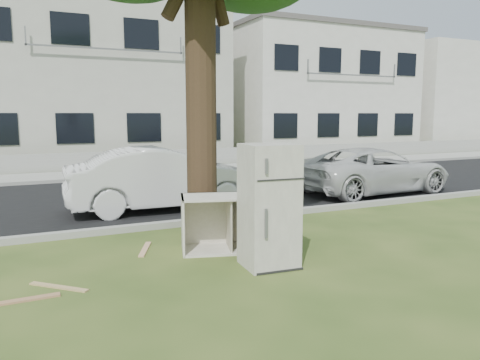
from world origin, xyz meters
name	(u,v)px	position (x,y,z in m)	size (l,w,h in m)	color
ground	(268,257)	(0.00, 0.00, 0.00)	(120.00, 120.00, 0.00)	#304619
road	(162,195)	(0.00, 6.00, 0.01)	(120.00, 7.00, 0.01)	black
kerb_near	(210,223)	(0.00, 2.45, 0.00)	(120.00, 0.18, 0.12)	gray
kerb_far	(133,179)	(0.00, 9.55, 0.00)	(120.00, 0.18, 0.12)	gray
sidewalk	(124,174)	(0.00, 11.00, 0.01)	(120.00, 2.80, 0.01)	gray
low_wall	(116,160)	(0.00, 12.60, 0.35)	(120.00, 0.15, 0.70)	gray
townhouse_center	(94,81)	(0.00, 17.50, 3.72)	(11.22, 8.16, 7.44)	beige
townhouse_right	(306,92)	(12.00, 17.50, 3.42)	(10.20, 8.16, 6.84)	white
filler_right	(466,99)	(26.00, 18.00, 3.20)	(16.00, 9.00, 6.40)	beige
fridge	(269,206)	(-0.20, -0.38, 0.88)	(0.72, 0.67, 1.76)	#B9B6A7
cabinet	(218,223)	(-0.57, 0.64, 0.44)	(1.14, 0.71, 0.89)	beige
plank_a	(2,303)	(-3.64, -0.31, 0.01)	(1.25, 0.10, 0.03)	#A1734E
plank_b	(59,287)	(-3.01, -0.02, 0.01)	(0.85, 0.09, 0.02)	tan
plank_c	(145,249)	(-1.63, 1.16, 0.01)	(0.80, 0.09, 0.02)	tan
car_center	(164,179)	(-0.44, 4.15, 0.71)	(1.51, 4.33, 1.43)	silver
car_right	(374,170)	(5.43, 3.93, 0.63)	(2.08, 4.50, 1.25)	silver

